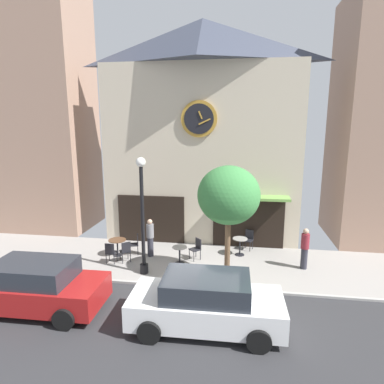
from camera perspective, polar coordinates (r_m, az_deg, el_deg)
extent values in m
cube|color=gray|center=(14.03, 2.99, -12.30)|extent=(26.13, 4.39, 0.05)
cube|color=#2D2D30|center=(9.47, -0.41, -25.39)|extent=(26.13, 6.20, 0.05)
cube|color=#A8A5A0|center=(12.05, 1.96, -16.22)|extent=(26.13, 0.12, 0.08)
cube|color=beige|center=(16.22, 1.71, 6.50)|extent=(9.32, 2.18, 8.41)
pyramid|color=#383D4C|center=(16.57, 1.83, 24.66)|extent=(8.38, 3.06, 1.96)
cylinder|color=#B7842D|center=(15.01, 1.22, 12.56)|extent=(1.63, 0.10, 1.63)
cylinder|color=black|center=(14.95, 1.19, 12.56)|extent=(1.34, 0.04, 1.34)
cube|color=#B7842D|center=(14.91, 1.47, 13.21)|extent=(0.20, 0.03, 0.36)
cube|color=#B7842D|center=(14.88, 2.18, 12.10)|extent=(0.54, 0.03, 0.29)
cube|color=black|center=(16.15, -7.09, -4.66)|extent=(3.26, 0.10, 2.30)
cube|color=black|center=(15.60, 9.71, -5.34)|extent=(3.26, 0.10, 2.30)
cube|color=#72A84C|center=(14.98, 10.97, -0.96)|extent=(2.98, 0.90, 0.12)
cube|color=#9E7A66|center=(20.03, -25.78, 13.83)|extent=(5.79, 3.48, 13.61)
cylinder|color=black|center=(13.23, -8.30, -12.99)|extent=(0.32, 0.32, 0.36)
cylinder|color=black|center=(12.56, -8.55, -5.12)|extent=(0.14, 0.14, 4.15)
sphere|color=white|center=(12.10, -8.88, 5.13)|extent=(0.36, 0.36, 0.36)
cylinder|color=brown|center=(12.21, 6.16, -9.77)|extent=(0.20, 0.20, 2.45)
ellipsoid|color=#3D8442|center=(11.63, 6.38, -0.56)|extent=(2.22, 2.00, 2.11)
cylinder|color=black|center=(14.98, -12.78, -9.40)|extent=(0.07, 0.07, 0.71)
cylinder|color=black|center=(15.11, -12.72, -10.61)|extent=(0.40, 0.40, 0.03)
cylinder|color=brown|center=(14.86, -12.85, -8.12)|extent=(0.77, 0.77, 0.03)
cylinder|color=black|center=(13.84, -2.15, -10.92)|extent=(0.07, 0.07, 0.71)
cylinder|color=black|center=(13.98, -2.14, -12.21)|extent=(0.40, 0.40, 0.03)
cylinder|color=gray|center=(13.71, -2.16, -9.56)|extent=(0.60, 0.60, 0.03)
cylinder|color=black|center=(14.81, 8.30, -9.39)|extent=(0.07, 0.07, 0.76)
cylinder|color=black|center=(14.94, 8.26, -10.69)|extent=(0.40, 0.40, 0.03)
cylinder|color=gray|center=(14.68, 8.35, -8.01)|extent=(0.65, 0.65, 0.03)
cube|color=black|center=(15.45, 9.67, -8.25)|extent=(0.52, 0.52, 0.04)
cube|color=black|center=(15.53, 9.95, -7.27)|extent=(0.37, 0.18, 0.45)
cylinder|color=black|center=(15.43, 8.82, -9.13)|extent=(0.03, 0.03, 0.45)
cylinder|color=black|center=(15.32, 10.01, -9.33)|extent=(0.03, 0.03, 0.45)
cylinder|color=black|center=(15.73, 9.29, -8.73)|extent=(0.03, 0.03, 0.45)
cylinder|color=black|center=(15.62, 10.46, -8.93)|extent=(0.03, 0.03, 0.45)
cube|color=black|center=(14.95, -10.07, -8.96)|extent=(0.51, 0.51, 0.04)
cube|color=black|center=(14.87, -9.40, -8.12)|extent=(0.16, 0.37, 0.45)
cylinder|color=black|center=(15.19, -10.69, -9.55)|extent=(0.03, 0.03, 0.45)
cylinder|color=black|center=(14.87, -10.70, -10.02)|extent=(0.03, 0.03, 0.45)
cylinder|color=black|center=(15.19, -9.39, -9.50)|extent=(0.03, 0.03, 0.45)
cylinder|color=black|center=(14.87, -9.37, -9.97)|extent=(0.03, 0.03, 0.45)
cube|color=black|center=(14.28, -13.80, -10.14)|extent=(0.41, 0.41, 0.04)
cube|color=black|center=(14.04, -14.10, -9.55)|extent=(0.38, 0.05, 0.45)
cylinder|color=black|center=(14.45, -12.87, -10.78)|extent=(0.03, 0.03, 0.45)
cylinder|color=black|center=(14.57, -14.15, -10.66)|extent=(0.03, 0.03, 0.45)
cylinder|color=black|center=(14.16, -13.34, -11.29)|extent=(0.03, 0.03, 0.45)
cylinder|color=black|center=(14.28, -14.65, -11.16)|extent=(0.03, 0.03, 0.45)
cube|color=black|center=(14.28, -11.53, -10.02)|extent=(0.56, 0.56, 0.04)
cube|color=black|center=(14.04, -11.35, -9.42)|extent=(0.33, 0.26, 0.45)
cylinder|color=black|center=(14.56, -11.05, -10.52)|extent=(0.03, 0.03, 0.45)
cylinder|color=black|center=(14.47, -12.35, -10.72)|extent=(0.03, 0.03, 0.45)
cylinder|color=black|center=(14.26, -10.62, -10.99)|extent=(0.03, 0.03, 0.45)
cylinder|color=black|center=(14.17, -11.95, -11.20)|extent=(0.03, 0.03, 0.45)
cube|color=black|center=(14.19, 0.50, -9.91)|extent=(0.57, 0.57, 0.04)
cube|color=black|center=(14.21, 1.11, -8.92)|extent=(0.29, 0.31, 0.45)
cylinder|color=black|center=(14.32, -0.46, -10.68)|extent=(0.03, 0.03, 0.45)
cylinder|color=black|center=(14.06, 0.32, -11.12)|extent=(0.03, 0.03, 0.45)
cylinder|color=black|center=(14.50, 0.68, -10.40)|extent=(0.03, 0.03, 0.45)
cylinder|color=black|center=(14.24, 1.47, -10.82)|extent=(0.03, 0.03, 0.45)
cylinder|color=#2D2D38|center=(14.67, -7.21, -9.38)|extent=(0.37, 0.37, 0.85)
cylinder|color=slate|center=(14.42, -7.29, -6.69)|extent=(0.45, 0.45, 0.60)
sphere|color=tan|center=(14.30, -7.33, -5.14)|extent=(0.22, 0.22, 0.22)
cylinder|color=#2D2D38|center=(14.10, 18.84, -10.84)|extent=(0.32, 0.32, 0.85)
cylinder|color=maroon|center=(13.84, 19.05, -8.07)|extent=(0.40, 0.40, 0.60)
sphere|color=tan|center=(13.71, 19.16, -6.45)|extent=(0.22, 0.22, 0.22)
cube|color=maroon|center=(11.74, -25.55, -15.22)|extent=(4.33, 1.87, 0.75)
cube|color=#262B33|center=(11.47, -25.85, -12.29)|extent=(2.43, 1.62, 0.60)
cylinder|color=black|center=(10.52, -21.30, -19.84)|extent=(0.64, 0.23, 0.64)
cylinder|color=black|center=(11.91, -17.04, -15.62)|extent=(0.64, 0.23, 0.64)
cylinder|color=black|center=(13.28, -28.59, -13.64)|extent=(0.64, 0.23, 0.64)
cube|color=white|center=(9.86, 2.46, -19.41)|extent=(4.33, 1.88, 0.75)
cube|color=#262B33|center=(9.54, 2.50, -16.04)|extent=(2.44, 1.63, 0.60)
cylinder|color=black|center=(9.26, 11.52, -23.98)|extent=(0.64, 0.23, 0.64)
cylinder|color=black|center=(10.77, 10.84, -18.40)|extent=(0.64, 0.23, 0.64)
cylinder|color=black|center=(9.47, -7.40, -22.93)|extent=(0.64, 0.23, 0.64)
cylinder|color=black|center=(10.95, -4.90, -17.67)|extent=(0.64, 0.23, 0.64)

